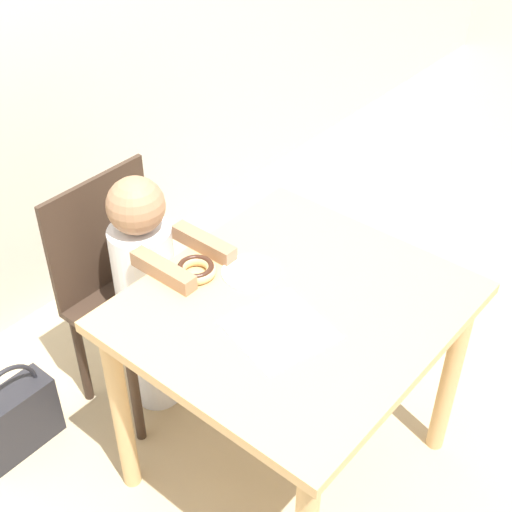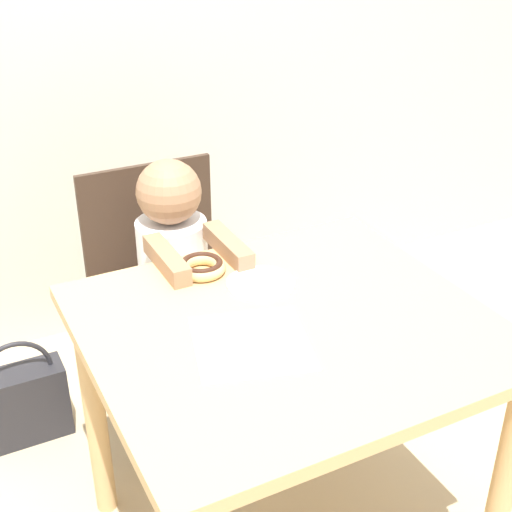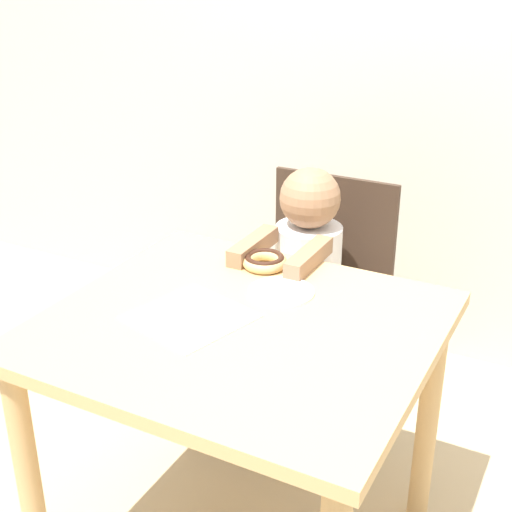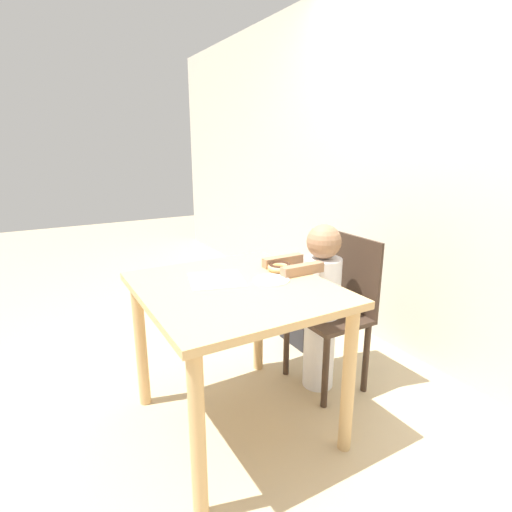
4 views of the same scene
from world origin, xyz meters
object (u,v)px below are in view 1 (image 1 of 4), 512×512
(child_figure, at_px, (148,293))
(chair, at_px, (127,290))
(handbag, at_px, (16,418))
(donut, at_px, (196,269))

(child_figure, bearing_deg, chair, 90.00)
(handbag, bearing_deg, donut, -45.45)
(donut, distance_m, handbag, 0.91)
(donut, xyz_separation_m, handbag, (-0.47, 0.47, -0.63))
(chair, relative_size, donut, 6.94)
(child_figure, xyz_separation_m, donut, (-0.02, -0.26, 0.25))
(chair, relative_size, child_figure, 0.91)
(child_figure, distance_m, handbag, 0.65)
(donut, bearing_deg, handbag, 134.55)
(donut, bearing_deg, child_figure, 86.19)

